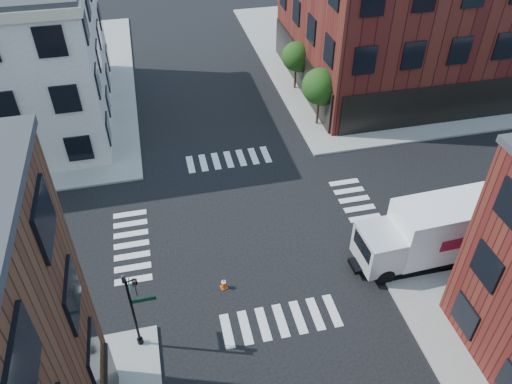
% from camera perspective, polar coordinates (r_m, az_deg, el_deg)
% --- Properties ---
extents(ground, '(120.00, 120.00, 0.00)m').
position_cam_1_polar(ground, '(29.97, -0.67, -3.89)').
color(ground, black).
rests_on(ground, ground).
extents(sidewalk_ne, '(30.00, 30.00, 0.15)m').
position_cam_1_polar(sidewalk_ne, '(53.52, 17.31, 15.19)').
color(sidewalk_ne, gray).
rests_on(sidewalk_ne, ground).
extents(building_ne, '(25.00, 16.00, 12.00)m').
position_cam_1_polar(building_ne, '(47.26, 21.01, 19.07)').
color(building_ne, '#451311').
rests_on(building_ne, ground).
extents(tree_near, '(2.69, 2.69, 4.49)m').
position_cam_1_polar(tree_near, '(37.80, 7.40, 11.69)').
color(tree_near, black).
rests_on(tree_near, ground).
extents(tree_far, '(2.43, 2.43, 4.07)m').
position_cam_1_polar(tree_far, '(43.02, 4.71, 15.03)').
color(tree_far, black).
rests_on(tree_far, ground).
extents(signal_pole, '(1.29, 1.24, 4.60)m').
position_cam_1_polar(signal_pole, '(23.07, -13.84, -12.32)').
color(signal_pole, black).
rests_on(signal_pole, ground).
extents(box_truck, '(8.33, 2.80, 3.73)m').
position_cam_1_polar(box_truck, '(28.46, 19.68, -4.29)').
color(box_truck, white).
rests_on(box_truck, ground).
extents(traffic_cone, '(0.41, 0.41, 0.64)m').
position_cam_1_polar(traffic_cone, '(26.54, -3.71, -10.40)').
color(traffic_cone, '#D24109').
rests_on(traffic_cone, ground).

